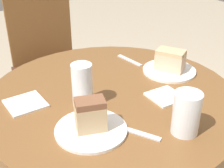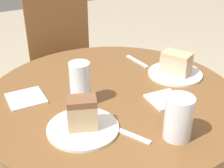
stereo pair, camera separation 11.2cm
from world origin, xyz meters
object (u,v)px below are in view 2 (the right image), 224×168
(chair, at_px, (66,60))
(cake_slice_near, at_px, (82,113))
(plate_near, at_px, (83,128))
(plate_far, at_px, (175,74))
(cake_slice_far, at_px, (176,63))
(glass_water, at_px, (178,120))
(glass_lemonade, at_px, (80,86))

(chair, relative_size, cake_slice_near, 9.00)
(plate_near, bearing_deg, plate_far, 18.33)
(plate_near, distance_m, plate_far, 0.51)
(plate_near, height_order, cake_slice_far, cake_slice_far)
(cake_slice_far, bearing_deg, plate_near, -161.67)
(plate_far, distance_m, cake_slice_near, 0.51)
(chair, bearing_deg, plate_far, -74.88)
(cake_slice_near, distance_m, cake_slice_far, 0.51)
(plate_far, bearing_deg, plate_near, -161.67)
(plate_near, relative_size, cake_slice_near, 2.11)
(plate_near, xyz_separation_m, glass_water, (0.23, -0.16, 0.05))
(cake_slice_near, height_order, cake_slice_far, cake_slice_near)
(chair, distance_m, glass_lemonade, 0.94)
(cake_slice_near, bearing_deg, cake_slice_far, 18.33)
(cake_slice_near, relative_size, cake_slice_far, 0.78)
(plate_far, relative_size, glass_water, 1.64)
(chair, relative_size, plate_near, 4.26)
(plate_far, height_order, glass_lemonade, glass_lemonade)
(cake_slice_far, height_order, glass_water, glass_water)
(chair, height_order, glass_lemonade, chair)
(chair, distance_m, cake_slice_near, 1.08)
(cake_slice_far, distance_m, glass_water, 0.41)
(cake_slice_near, bearing_deg, plate_far, 18.33)
(plate_near, distance_m, glass_lemonade, 0.17)
(glass_lemonade, distance_m, glass_water, 0.35)
(plate_far, distance_m, cake_slice_far, 0.05)
(cake_slice_near, relative_size, glass_lemonade, 0.68)
(plate_far, relative_size, cake_slice_far, 1.64)
(plate_far, distance_m, glass_water, 0.41)
(plate_near, height_order, cake_slice_near, cake_slice_near)
(chair, relative_size, glass_lemonade, 6.15)
(plate_near, height_order, glass_lemonade, glass_lemonade)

